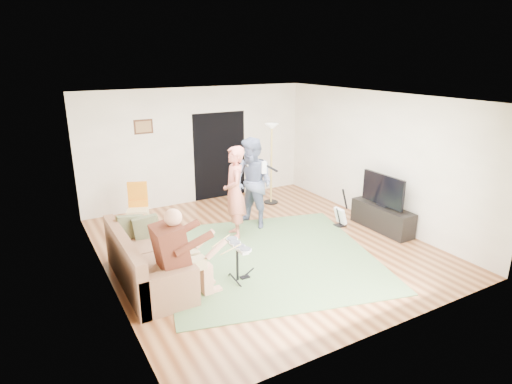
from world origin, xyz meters
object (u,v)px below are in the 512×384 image
tv_cabinet (382,218)px  television (383,190)px  guitarist (253,183)px  guitar_spare (341,216)px  dining_chair (138,213)px  torchiere_lamp (272,150)px  sofa (143,267)px  singer (235,193)px  drum_kit (237,264)px

tv_cabinet → television: bearing=180.0°
guitarist → tv_cabinet: 2.71m
guitar_spare → television: (0.57, -0.55, 0.62)m
tv_cabinet → television: size_ratio=1.34×
television → dining_chair: bearing=150.1°
torchiere_lamp → tv_cabinet: 2.93m
sofa → guitar_spare: bearing=4.2°
sofa → guitar_spare: size_ratio=2.60×
singer → tv_cabinet: singer is taller
guitarist → guitar_spare: guitarist is taller
torchiere_lamp → dining_chair: (-3.20, -0.07, -0.96)m
singer → tv_cabinet: (2.74, -1.16, -0.64)m
sofa → television: television is taller
singer → guitar_spare: bearing=92.7°
tv_cabinet → sofa: bearing=177.1°
guitar_spare → torchiere_lamp: (-0.48, 1.96, 1.07)m
sofa → torchiere_lamp: (3.70, 2.27, 1.02)m
drum_kit → singer: 1.85m
sofa → singer: (2.05, 0.92, 0.61)m
sofa → television: (4.74, -0.24, 0.57)m
drum_kit → tv_cabinet: size_ratio=0.46×
singer → television: size_ratio=1.71×
sofa → tv_cabinet: sofa is taller
guitar_spare → torchiere_lamp: size_ratio=0.42×
guitarist → torchiere_lamp: torchiere_lamp is taller
singer → guitar_spare: singer is taller
tv_cabinet → guitarist: bearing=146.4°
dining_chair → guitar_spare: bearing=-6.0°
sofa → tv_cabinet: (4.79, -0.24, -0.03)m
singer → drum_kit: bearing=-7.0°
singer → dining_chair: 2.08m
guitar_spare → dining_chair: size_ratio=0.83×
singer → guitar_spare: 2.31m
sofa → singer: bearing=24.1°
television → singer: bearing=156.7°
drum_kit → guitar_spare: size_ratio=0.81×
guitar_spare → tv_cabinet: size_ratio=0.57×
drum_kit → television: (3.45, 0.41, 0.57)m
singer → dining_chair: singer is taller
singer → guitarist: size_ratio=0.97×
guitar_spare → dining_chair: bearing=152.8°
sofa → drum_kit: (1.29, -0.65, 0.00)m
guitarist → guitar_spare: 1.94m
guitarist → television: size_ratio=1.76×
guitarist → guitar_spare: (1.57, -0.90, -0.69)m
tv_cabinet → dining_chair: bearing=150.4°
torchiere_lamp → sofa: bearing=-148.5°
drum_kit → guitarist: guitarist is taller
guitar_spare → torchiere_lamp: bearing=103.8°
guitarist → drum_kit: bearing=-56.1°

